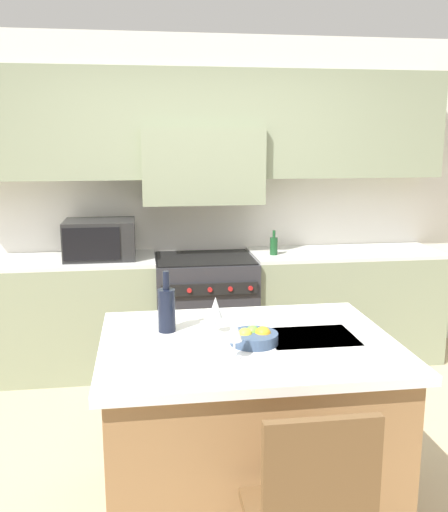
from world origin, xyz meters
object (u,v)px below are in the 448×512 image
(range_stove, at_px, (205,312))
(oil_bottle_on_counter, at_px, (274,245))
(microwave, at_px, (100,239))
(wine_glass_far, at_px, (216,309))
(wine_bottle, at_px, (167,309))
(wine_glass_near, at_px, (234,331))
(fruit_bowl, at_px, (254,337))

(range_stove, distance_m, oil_bottle_on_counter, 0.79)
(microwave, bearing_deg, oil_bottle_on_counter, -2.68)
(wine_glass_far, bearing_deg, range_stove, 85.46)
(microwave, relative_size, wine_glass_far, 2.90)
(wine_bottle, distance_m, wine_glass_far, 0.25)
(range_stove, bearing_deg, oil_bottle_on_counter, -4.70)
(microwave, xyz_separation_m, wine_bottle, (0.44, -1.74, -0.06))
(wine_glass_near, bearing_deg, oil_bottle_on_counter, 72.32)
(fruit_bowl, relative_size, oil_bottle_on_counter, 1.14)
(wine_bottle, bearing_deg, fruit_bowl, -30.48)
(range_stove, xyz_separation_m, wine_glass_far, (-0.14, -1.79, 0.57))
(fruit_bowl, bearing_deg, microwave, 113.14)
(range_stove, relative_size, microwave, 1.71)
(microwave, height_order, wine_glass_near, microwave)
(wine_bottle, distance_m, fruit_bowl, 0.47)
(fruit_bowl, bearing_deg, range_stove, 90.60)
(wine_glass_far, distance_m, oil_bottle_on_counter, 1.88)
(microwave, distance_m, fruit_bowl, 2.15)
(microwave, height_order, wine_bottle, microwave)
(wine_bottle, bearing_deg, oil_bottle_on_counter, 60.65)
(wine_glass_far, bearing_deg, fruit_bowl, -46.66)
(wine_bottle, bearing_deg, range_stove, 77.51)
(wine_bottle, xyz_separation_m, wine_glass_near, (0.28, -0.41, 0.01))
(wine_bottle, xyz_separation_m, wine_glass_far, (0.24, -0.06, 0.01))
(wine_glass_far, xyz_separation_m, oil_bottle_on_counter, (0.70, 1.74, -0.02))
(wine_glass_far, xyz_separation_m, fruit_bowl, (0.16, -0.17, -0.10))
(range_stove, xyz_separation_m, wine_bottle, (-0.38, -1.72, 0.56))
(wine_glass_near, xyz_separation_m, oil_bottle_on_counter, (0.66, 2.08, -0.02))
(range_stove, height_order, oil_bottle_on_counter, oil_bottle_on_counter)
(range_stove, distance_m, wine_glass_near, 2.20)
(fruit_bowl, bearing_deg, wine_bottle, 149.52)
(wine_bottle, distance_m, wine_glass_near, 0.49)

